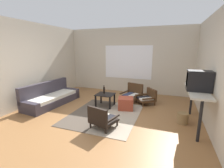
{
  "coord_description": "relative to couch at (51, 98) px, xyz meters",
  "views": [
    {
      "loc": [
        1.7,
        -3.56,
        1.85
      ],
      "look_at": [
        -0.02,
        1.13,
        0.73
      ],
      "focal_mm": 25.38,
      "sensor_mm": 36.0,
      "label": 1
    }
  ],
  "objects": [
    {
      "name": "side_wall_right",
      "position": [
        4.67,
        -0.24,
        1.12
      ],
      "size": [
        0.12,
        6.6,
        2.7
      ],
      "primitive_type": "cube",
      "color": "beige",
      "rests_on": "ground"
    },
    {
      "name": "armchair_corner",
      "position": [
        3.06,
        1.14,
        0.01
      ],
      "size": [
        0.75,
        0.75,
        0.51
      ],
      "color": "#472D19",
      "rests_on": "ground"
    },
    {
      "name": "armchair_by_window",
      "position": [
        2.49,
        1.38,
        0.02
      ],
      "size": [
        0.79,
        0.77,
        0.59
      ],
      "color": "#472D19",
      "rests_on": "ground"
    },
    {
      "name": "ground_plane",
      "position": [
        2.01,
        -0.54,
        -0.23
      ],
      "size": [
        7.8,
        7.8,
        0.0
      ],
      "primitive_type": "plane",
      "color": "olive"
    },
    {
      "name": "console_shelf",
      "position": [
        4.34,
        -0.05,
        0.58
      ],
      "size": [
        0.43,
        1.59,
        0.92
      ],
      "color": "beige",
      "rests_on": "ground"
    },
    {
      "name": "far_wall_with_window",
      "position": [
        2.01,
        2.52,
        1.12
      ],
      "size": [
        5.6,
        0.13,
        2.7
      ],
      "color": "beige",
      "rests_on": "ground"
    },
    {
      "name": "clay_vase",
      "position": [
        4.34,
        0.31,
        0.82
      ],
      "size": [
        0.21,
        0.21,
        0.37
      ],
      "color": "brown",
      "rests_on": "console_shelf"
    },
    {
      "name": "glass_bottle",
      "position": [
        1.73,
        0.51,
        0.3
      ],
      "size": [
        0.06,
        0.06,
        0.27
      ],
      "color": "black",
      "rests_on": "coffee_table"
    },
    {
      "name": "coffee_table",
      "position": [
        1.8,
        0.43,
        0.1
      ],
      "size": [
        0.57,
        0.5,
        0.41
      ],
      "color": "black",
      "rests_on": "ground"
    },
    {
      "name": "armchair_striped_foreground",
      "position": [
        2.3,
        -0.96,
        0.03
      ],
      "size": [
        0.67,
        0.66,
        0.56
      ],
      "color": "black",
      "rests_on": "ground"
    },
    {
      "name": "couch",
      "position": [
        0.0,
        0.0,
        0.0
      ],
      "size": [
        0.89,
        2.04,
        0.74
      ],
      "color": "#38333D",
      "rests_on": "ground"
    },
    {
      "name": "wicker_basket",
      "position": [
        4.1,
        -0.01,
        -0.09
      ],
      "size": [
        0.27,
        0.27,
        0.27
      ],
      "primitive_type": "cylinder",
      "color": "olive",
      "rests_on": "ground"
    },
    {
      "name": "ottoman_orange",
      "position": [
        2.5,
        0.42,
        -0.04
      ],
      "size": [
        0.54,
        0.54,
        0.36
      ],
      "primitive_type": "cube",
      "rotation": [
        0.0,
        0.0,
        0.23
      ],
      "color": "#993D28",
      "rests_on": "ground"
    },
    {
      "name": "area_rug",
      "position": [
        2.04,
        -0.2,
        -0.22
      ],
      "size": [
        1.88,
        2.2,
        0.01
      ],
      "color": "#4C4238",
      "rests_on": "ground"
    },
    {
      "name": "side_wall_left",
      "position": [
        -0.65,
        -0.24,
        1.12
      ],
      "size": [
        0.12,
        6.6,
        2.7
      ],
      "primitive_type": "cube",
      "color": "beige",
      "rests_on": "ground"
    },
    {
      "name": "crt_television",
      "position": [
        4.34,
        -0.18,
        0.92
      ],
      "size": [
        0.5,
        0.37,
        0.46
      ],
      "color": "black",
      "rests_on": "console_shelf"
    }
  ]
}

